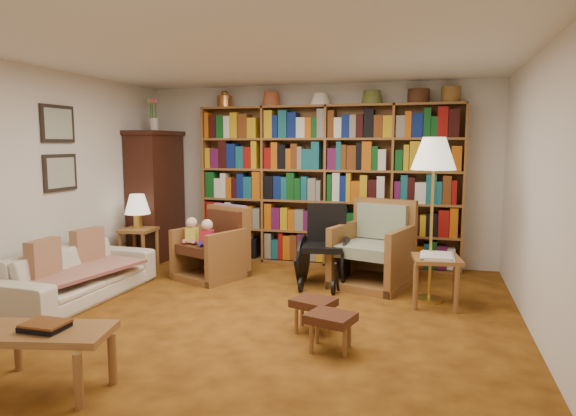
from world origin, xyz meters
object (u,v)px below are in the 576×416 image
(sofa, at_px, (78,274))
(floor_lamp, at_px, (434,160))
(wheelchair, at_px, (324,248))
(side_table_lamp, at_px, (139,239))
(footstool_a, at_px, (314,305))
(footstool_b, at_px, (331,320))
(coffee_table, at_px, (44,338))
(armchair_sage, at_px, (373,252))
(side_table_papers, at_px, (436,265))
(armchair_leather, at_px, (214,248))

(sofa, distance_m, floor_lamp, 3.98)
(wheelchair, bearing_deg, side_table_lamp, 178.54)
(floor_lamp, xyz_separation_m, footstool_a, (-0.99, -1.21, -1.26))
(footstool_b, bearing_deg, footstool_a, 121.23)
(coffee_table, bearing_deg, wheelchair, 67.25)
(armchair_sage, xyz_separation_m, side_table_papers, (0.73, -0.69, 0.05))
(armchair_leather, distance_m, footstool_a, 2.26)
(wheelchair, bearing_deg, armchair_sage, 19.79)
(wheelchair, distance_m, side_table_papers, 1.37)
(sofa, distance_m, side_table_papers, 3.82)
(armchair_leather, bearing_deg, sofa, -128.39)
(footstool_b, bearing_deg, armchair_leather, 134.52)
(footstool_a, height_order, footstool_b, footstool_b)
(sofa, distance_m, coffee_table, 2.15)
(sofa, relative_size, footstool_b, 4.43)
(footstool_a, relative_size, coffee_table, 0.44)
(sofa, distance_m, side_table_lamp, 1.37)
(armchair_leather, xyz_separation_m, floor_lamp, (2.65, -0.33, 1.14))
(footstool_b, bearing_deg, coffee_table, -146.14)
(armchair_sage, height_order, coffee_table, armchair_sage)
(floor_lamp, height_order, footstool_a, floor_lamp)
(coffee_table, bearing_deg, side_table_papers, 45.36)
(floor_lamp, xyz_separation_m, coffee_table, (-2.52, -2.77, -1.14))
(armchair_leather, distance_m, wheelchair, 1.43)
(wheelchair, distance_m, floor_lamp, 1.65)
(wheelchair, xyz_separation_m, coffee_table, (-1.30, -3.11, -0.08))
(floor_lamp, xyz_separation_m, side_table_papers, (0.07, -0.15, -1.07))
(sofa, xyz_separation_m, side_table_papers, (3.73, 0.81, 0.15))
(wheelchair, relative_size, footstool_a, 2.25)
(side_table_lamp, distance_m, armchair_leather, 1.12)
(wheelchair, bearing_deg, footstool_b, -76.64)
(wheelchair, height_order, coffee_table, wheelchair)
(floor_lamp, distance_m, coffee_table, 3.92)
(sofa, xyz_separation_m, armchair_sage, (3.00, 1.49, 0.10))
(coffee_table, bearing_deg, sofa, 122.27)
(side_table_papers, distance_m, footstool_b, 1.67)
(armchair_leather, bearing_deg, armchair_sage, 5.99)
(armchair_sage, bearing_deg, wheelchair, -160.21)
(wheelchair, distance_m, footstool_b, 1.99)
(armchair_sage, height_order, side_table_papers, armchair_sage)
(wheelchair, height_order, footstool_b, wheelchair)
(armchair_leather, relative_size, footstool_b, 2.26)
(wheelchair, xyz_separation_m, footstool_b, (0.46, -1.93, -0.19))
(side_table_lamp, distance_m, footstool_b, 3.61)
(armchair_sage, distance_m, coffee_table, 3.79)
(floor_lamp, bearing_deg, sofa, -165.37)
(sofa, xyz_separation_m, floor_lamp, (3.67, 0.96, 1.23))
(coffee_table, bearing_deg, footstool_a, 45.53)
(footstool_b, relative_size, coffee_table, 0.44)
(footstool_b, xyz_separation_m, coffee_table, (-1.76, -1.18, 0.11))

